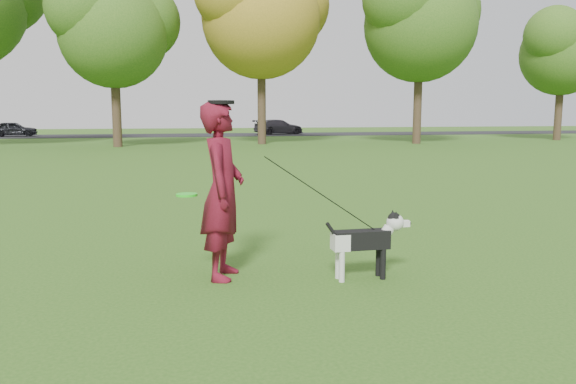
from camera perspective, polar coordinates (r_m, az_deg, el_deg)
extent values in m
plane|color=#285116|center=(6.32, 1.44, -8.92)|extent=(120.00, 120.00, 0.00)
cube|color=black|center=(45.93, -10.44, 5.70)|extent=(120.00, 7.00, 0.02)
imported|color=#5A0C18|center=(6.26, -6.67, 0.11)|extent=(0.65, 0.82, 1.97)
cube|color=black|center=(6.30, 7.42, -4.82)|extent=(0.63, 0.20, 0.21)
cube|color=silver|center=(6.22, 5.33, -5.05)|extent=(0.18, 0.20, 0.19)
cylinder|color=silver|center=(6.23, 5.49, -7.56)|extent=(0.06, 0.06, 0.34)
cylinder|color=silver|center=(6.35, 5.11, -7.24)|extent=(0.06, 0.06, 0.34)
cylinder|color=black|center=(6.39, 9.63, -7.24)|extent=(0.06, 0.06, 0.34)
cylinder|color=black|center=(6.51, 9.18, -6.93)|extent=(0.06, 0.06, 0.34)
cylinder|color=silver|center=(6.39, 9.84, -4.22)|extent=(0.21, 0.13, 0.22)
sphere|color=silver|center=(6.40, 10.83, -3.06)|extent=(0.20, 0.20, 0.20)
sphere|color=black|center=(6.39, 10.74, -2.71)|extent=(0.15, 0.15, 0.15)
cube|color=silver|center=(6.45, 11.67, -3.16)|extent=(0.13, 0.07, 0.07)
sphere|color=black|center=(6.48, 12.23, -3.13)|extent=(0.04, 0.04, 0.04)
cone|color=black|center=(6.33, 10.94, -2.28)|extent=(0.07, 0.07, 0.08)
cone|color=black|center=(6.43, 10.57, -2.12)|extent=(0.07, 0.07, 0.08)
cylinder|color=black|center=(6.19, 4.78, -4.33)|extent=(0.22, 0.04, 0.29)
cylinder|color=black|center=(6.36, 9.32, -4.16)|extent=(0.14, 0.14, 0.02)
imported|color=black|center=(47.25, -26.10, 5.77)|extent=(3.42, 1.67, 1.12)
imported|color=black|center=(46.78, -0.95, 6.63)|extent=(4.48, 2.73, 1.21)
cylinder|color=#22DE1C|center=(6.14, -10.25, -0.28)|extent=(0.23, 0.23, 0.02)
cylinder|color=black|center=(6.20, -6.82, 9.04)|extent=(0.29, 0.29, 0.04)
cylinder|color=#38281C|center=(31.48, -17.04, 8.23)|extent=(0.48, 0.48, 4.20)
sphere|color=#426B1E|center=(31.81, -17.38, 16.07)|extent=(5.60, 5.60, 5.60)
cylinder|color=#38281C|center=(32.83, -2.69, 9.29)|extent=(0.48, 0.48, 5.04)
sphere|color=#A58426|center=(33.34, -2.75, 18.27)|extent=(6.72, 6.72, 6.72)
cylinder|color=#38281C|center=(34.08, 13.03, 8.87)|extent=(0.48, 0.48, 4.83)
sphere|color=#426B1E|center=(34.52, 13.31, 17.18)|extent=(6.44, 6.44, 6.44)
cylinder|color=#38281C|center=(41.56, 25.79, 7.53)|extent=(0.48, 0.48, 3.99)
sphere|color=#426B1E|center=(41.78, 26.14, 13.18)|extent=(5.32, 5.32, 5.32)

